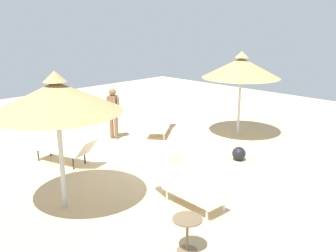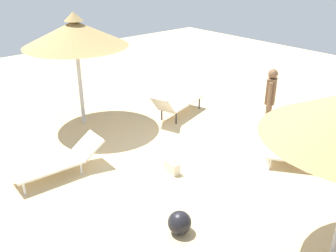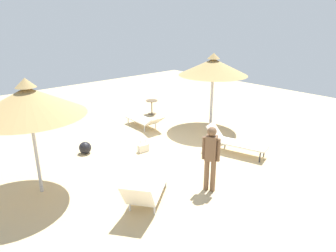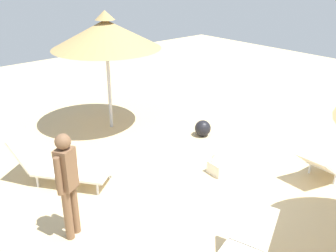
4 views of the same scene
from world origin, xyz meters
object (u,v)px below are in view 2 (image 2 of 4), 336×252
object	(u,v)px
lounge_chair_far_left	(315,152)
person_standing_near_left	(270,98)
parasol_umbrella_back	(75,34)
handbag	(172,166)
lounge_chair_center	(59,160)
lounge_chair_front	(177,103)
beach_ball	(180,223)

from	to	relation	value
lounge_chair_far_left	person_standing_near_left	xyz separation A→B (m)	(-0.58, -1.62, 0.62)
parasol_umbrella_back	handbag	xyz separation A→B (m)	(-0.11, 3.53, -2.29)
lounge_chair_center	handbag	size ratio (longest dim) A/B	4.45
lounge_chair_front	person_standing_near_left	world-z (taller)	person_standing_near_left
parasol_umbrella_back	lounge_chair_far_left	bearing A→B (deg)	115.69
lounge_chair_front	person_standing_near_left	bearing A→B (deg)	112.33
lounge_chair_center	person_standing_near_left	size ratio (longest dim) A/B	1.11
parasol_umbrella_back	person_standing_near_left	world-z (taller)	parasol_umbrella_back
lounge_chair_far_left	beach_ball	world-z (taller)	lounge_chair_far_left
lounge_chair_far_left	handbag	world-z (taller)	lounge_chair_far_left
handbag	beach_ball	distance (m)	1.89
lounge_chair_far_left	beach_ball	xyz separation A→B (m)	(3.64, -0.34, -0.17)
lounge_chair_far_left	handbag	bearing A→B (deg)	-36.57
lounge_chair_front	beach_ball	distance (m)	4.88
lounge_chair_center	lounge_chair_front	size ratio (longest dim) A/B	0.94
person_standing_near_left	handbag	distance (m)	3.17
handbag	lounge_chair_front	bearing A→B (deg)	-134.08
parasol_umbrella_back	lounge_chair_front	bearing A→B (deg)	147.76
lounge_chair_far_left	handbag	size ratio (longest dim) A/B	4.39
lounge_chair_center	person_standing_near_left	xyz separation A→B (m)	(-4.86, 1.71, 0.67)
parasol_umbrella_back	person_standing_near_left	bearing A→B (deg)	130.18
lounge_chair_far_left	lounge_chair_center	bearing A→B (deg)	-37.89
lounge_chair_front	handbag	size ratio (longest dim) A/B	4.71
parasol_umbrella_back	beach_ball	xyz separation A→B (m)	(1.06, 5.02, -2.23)
parasol_umbrella_back	person_standing_near_left	size ratio (longest dim) A/B	1.71
beach_ball	parasol_umbrella_back	bearing A→B (deg)	-101.88
lounge_chair_far_left	person_standing_near_left	world-z (taller)	person_standing_near_left
lounge_chair_center	beach_ball	distance (m)	3.06
lounge_chair_front	person_standing_near_left	size ratio (longest dim) A/B	1.18
lounge_chair_front	person_standing_near_left	xyz separation A→B (m)	(-0.97, 2.36, 0.57)
lounge_chair_center	person_standing_near_left	distance (m)	5.19
parasol_umbrella_back	lounge_chair_front	xyz separation A→B (m)	(-2.19, 1.38, -2.01)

